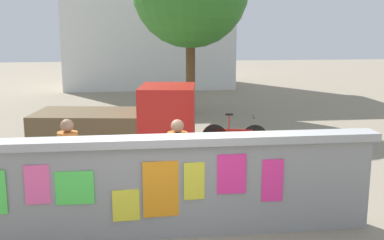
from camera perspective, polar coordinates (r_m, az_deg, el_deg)
ground at (r=14.94m, az=-5.20°, el=-0.80°), size 60.00×60.00×0.00m
poster_wall at (r=7.01m, az=-3.17°, el=-8.03°), size 6.50×0.42×1.55m
auto_rickshaw_truck at (r=10.62m, az=-8.34°, el=-0.87°), size 3.78×2.01×1.85m
motorcycle at (r=9.21m, az=6.97°, el=-5.52°), size 1.89×0.59×0.87m
bicycle_near at (r=12.07m, az=5.28°, el=-1.94°), size 1.69×0.48×0.95m
person_walking at (r=8.13m, az=-14.96°, el=-4.28°), size 0.47×0.47×1.62m
person_bystander at (r=7.83m, az=-1.79°, el=-4.49°), size 0.40×0.40×1.62m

